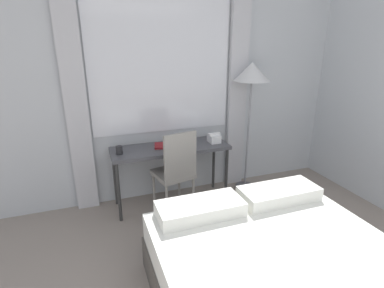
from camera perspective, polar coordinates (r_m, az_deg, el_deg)
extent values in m
cube|color=silver|center=(3.71, -2.17, 10.50)|extent=(5.17, 0.05, 2.70)
cube|color=white|center=(3.58, -5.77, 14.14)|extent=(1.67, 0.01, 1.50)
cube|color=silver|center=(3.48, -21.33, 7.77)|extent=(0.24, 0.06, 2.60)
cube|color=silver|center=(3.93, 8.64, 10.07)|extent=(0.24, 0.06, 2.60)
cube|color=#4C4C51|center=(3.50, -4.14, -0.82)|extent=(1.37, 0.47, 0.04)
cylinder|color=#333333|center=(3.38, -13.78, -9.00)|extent=(0.04, 0.04, 0.69)
cylinder|color=#333333|center=(3.69, 6.54, -5.98)|extent=(0.04, 0.04, 0.69)
cylinder|color=#333333|center=(3.72, -14.47, -6.29)|extent=(0.04, 0.04, 0.69)
cylinder|color=#333333|center=(4.01, 4.13, -3.78)|extent=(0.04, 0.04, 0.69)
cube|color=gray|center=(3.44, -3.65, -5.67)|extent=(0.47, 0.47, 0.05)
cube|color=gray|center=(3.18, -2.23, -2.30)|extent=(0.38, 0.11, 0.51)
cylinder|color=gray|center=(3.35, -4.79, -11.19)|extent=(0.03, 0.03, 0.44)
cylinder|color=gray|center=(3.49, 0.27, -9.75)|extent=(0.03, 0.03, 0.44)
cylinder|color=gray|center=(3.62, -7.25, -8.80)|extent=(0.03, 0.03, 0.44)
cylinder|color=gray|center=(3.75, -2.48, -7.59)|extent=(0.03, 0.03, 0.44)
cube|color=silver|center=(2.28, 19.40, -23.50)|extent=(1.68, 1.92, 0.24)
cube|color=silver|center=(2.54, 1.57, -12.21)|extent=(0.72, 0.32, 0.12)
cube|color=silver|center=(2.88, 16.21, -9.03)|extent=(0.72, 0.32, 0.12)
cylinder|color=#4C4C51|center=(4.20, 9.98, -7.94)|extent=(0.25, 0.25, 0.03)
cylinder|color=gray|center=(3.93, 10.59, 1.45)|extent=(0.02, 0.02, 1.41)
cone|color=silver|center=(3.76, 11.36, 13.36)|extent=(0.44, 0.44, 0.22)
cube|color=white|center=(3.64, 4.22, 1.03)|extent=(0.13, 0.16, 0.09)
cube|color=white|center=(3.62, 4.24, 1.90)|extent=(0.15, 0.05, 0.02)
cube|color=maroon|center=(3.51, -4.73, -0.27)|extent=(0.33, 0.25, 0.02)
cube|color=white|center=(3.50, -4.73, -0.20)|extent=(0.31, 0.24, 0.01)
cylinder|color=#262628|center=(3.35, -13.70, -1.14)|extent=(0.07, 0.07, 0.09)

